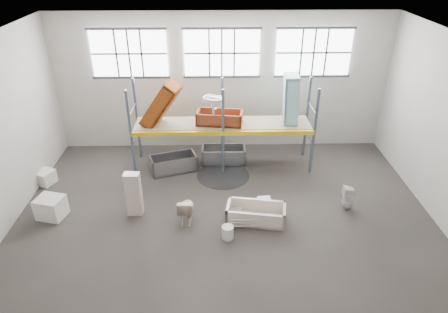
{
  "coord_description": "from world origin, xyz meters",
  "views": [
    {
      "loc": [
        -0.24,
        -8.9,
        7.14
      ],
      "look_at": [
        0.0,
        1.5,
        1.4
      ],
      "focal_mm": 32.04,
      "sensor_mm": 36.0,
      "label": 1
    }
  ],
  "objects_px": {
    "carton_near": "(51,207)",
    "cistern_tall": "(134,194)",
    "bathtub_beige": "(256,213)",
    "bucket": "(228,232)",
    "toilet_white": "(348,198)",
    "rust_tub_flat": "(220,117)",
    "blue_tub_upright": "(291,100)",
    "steel_tub_right": "(224,155)",
    "steel_tub_left": "(173,163)",
    "toilet_beige": "(186,209)"
  },
  "relations": [
    {
      "from": "carton_near",
      "to": "cistern_tall",
      "type": "bearing_deg",
      "value": 1.99
    },
    {
      "from": "bathtub_beige",
      "to": "bucket",
      "type": "height_order",
      "value": "bathtub_beige"
    },
    {
      "from": "cistern_tall",
      "to": "toilet_white",
      "type": "xyz_separation_m",
      "value": [
        6.26,
        0.09,
        -0.29
      ]
    },
    {
      "from": "carton_near",
      "to": "bucket",
      "type": "bearing_deg",
      "value": -11.99
    },
    {
      "from": "rust_tub_flat",
      "to": "bathtub_beige",
      "type": "bearing_deg",
      "value": -73.05
    },
    {
      "from": "cistern_tall",
      "to": "bathtub_beige",
      "type": "bearing_deg",
      "value": -3.78
    },
    {
      "from": "cistern_tall",
      "to": "blue_tub_upright",
      "type": "height_order",
      "value": "blue_tub_upright"
    },
    {
      "from": "steel_tub_right",
      "to": "carton_near",
      "type": "relative_size",
      "value": 2.11
    },
    {
      "from": "steel_tub_right",
      "to": "carton_near",
      "type": "height_order",
      "value": "carton_near"
    },
    {
      "from": "steel_tub_right",
      "to": "bathtub_beige",
      "type": "bearing_deg",
      "value": -76.17
    },
    {
      "from": "steel_tub_left",
      "to": "rust_tub_flat",
      "type": "distance_m",
      "value": 2.26
    },
    {
      "from": "bathtub_beige",
      "to": "toilet_beige",
      "type": "relative_size",
      "value": 2.13
    },
    {
      "from": "steel_tub_right",
      "to": "bucket",
      "type": "xyz_separation_m",
      "value": [
        0.02,
        -4.17,
        -0.1
      ]
    },
    {
      "from": "bathtub_beige",
      "to": "steel_tub_left",
      "type": "xyz_separation_m",
      "value": [
        -2.59,
        2.84,
        0.04
      ]
    },
    {
      "from": "bathtub_beige",
      "to": "carton_near",
      "type": "distance_m",
      "value": 5.89
    },
    {
      "from": "cistern_tall",
      "to": "rust_tub_flat",
      "type": "height_order",
      "value": "rust_tub_flat"
    },
    {
      "from": "steel_tub_right",
      "to": "bucket",
      "type": "height_order",
      "value": "steel_tub_right"
    },
    {
      "from": "bathtub_beige",
      "to": "cistern_tall",
      "type": "height_order",
      "value": "cistern_tall"
    },
    {
      "from": "toilet_white",
      "to": "blue_tub_upright",
      "type": "xyz_separation_m",
      "value": [
        -1.38,
        2.83,
        2.01
      ]
    },
    {
      "from": "rust_tub_flat",
      "to": "blue_tub_upright",
      "type": "distance_m",
      "value": 2.44
    },
    {
      "from": "bathtub_beige",
      "to": "steel_tub_left",
      "type": "height_order",
      "value": "steel_tub_left"
    },
    {
      "from": "steel_tub_right",
      "to": "blue_tub_upright",
      "type": "bearing_deg",
      "value": -2.52
    },
    {
      "from": "cistern_tall",
      "to": "blue_tub_upright",
      "type": "distance_m",
      "value": 5.94
    },
    {
      "from": "toilet_beige",
      "to": "bucket",
      "type": "distance_m",
      "value": 1.42
    },
    {
      "from": "rust_tub_flat",
      "to": "carton_near",
      "type": "height_order",
      "value": "rust_tub_flat"
    },
    {
      "from": "rust_tub_flat",
      "to": "steel_tub_left",
      "type": "bearing_deg",
      "value": -166.72
    },
    {
      "from": "steel_tub_left",
      "to": "bucket",
      "type": "xyz_separation_m",
      "value": [
        1.76,
        -3.59,
        -0.09
      ]
    },
    {
      "from": "steel_tub_left",
      "to": "blue_tub_upright",
      "type": "xyz_separation_m",
      "value": [
        3.98,
        0.48,
        2.11
      ]
    },
    {
      "from": "bathtub_beige",
      "to": "cistern_tall",
      "type": "bearing_deg",
      "value": -177.19
    },
    {
      "from": "toilet_white",
      "to": "rust_tub_flat",
      "type": "distance_m",
      "value": 4.86
    },
    {
      "from": "cistern_tall",
      "to": "toilet_white",
      "type": "bearing_deg",
      "value": 3.71
    },
    {
      "from": "steel_tub_left",
      "to": "steel_tub_right",
      "type": "bearing_deg",
      "value": 18.46
    },
    {
      "from": "cistern_tall",
      "to": "blue_tub_upright",
      "type": "bearing_deg",
      "value": 33.81
    },
    {
      "from": "steel_tub_right",
      "to": "bucket",
      "type": "bearing_deg",
      "value": -89.77
    },
    {
      "from": "blue_tub_upright",
      "to": "rust_tub_flat",
      "type": "bearing_deg",
      "value": -177.46
    },
    {
      "from": "bathtub_beige",
      "to": "toilet_beige",
      "type": "distance_m",
      "value": 1.98
    },
    {
      "from": "toilet_white",
      "to": "bucket",
      "type": "xyz_separation_m",
      "value": [
        -3.6,
        -1.24,
        -0.2
      ]
    },
    {
      "from": "bathtub_beige",
      "to": "steel_tub_right",
      "type": "relative_size",
      "value": 1.07
    },
    {
      "from": "toilet_white",
      "to": "blue_tub_upright",
      "type": "bearing_deg",
      "value": -154.71
    },
    {
      "from": "bathtub_beige",
      "to": "rust_tub_flat",
      "type": "xyz_separation_m",
      "value": [
        -0.98,
        3.22,
        1.58
      ]
    },
    {
      "from": "steel_tub_left",
      "to": "rust_tub_flat",
      "type": "bearing_deg",
      "value": 13.28
    },
    {
      "from": "bucket",
      "to": "carton_near",
      "type": "xyz_separation_m",
      "value": [
        -5.06,
        1.07,
        0.13
      ]
    },
    {
      "from": "blue_tub_upright",
      "to": "carton_near",
      "type": "bearing_deg",
      "value": -157.57
    },
    {
      "from": "steel_tub_right",
      "to": "bucket",
      "type": "distance_m",
      "value": 4.18
    },
    {
      "from": "bathtub_beige",
      "to": "bucket",
      "type": "relative_size",
      "value": 4.38
    },
    {
      "from": "bucket",
      "to": "rust_tub_flat",
      "type": "bearing_deg",
      "value": 92.24
    },
    {
      "from": "cistern_tall",
      "to": "steel_tub_right",
      "type": "bearing_deg",
      "value": 51.7
    },
    {
      "from": "toilet_beige",
      "to": "steel_tub_right",
      "type": "height_order",
      "value": "toilet_beige"
    },
    {
      "from": "toilet_beige",
      "to": "carton_near",
      "type": "height_order",
      "value": "toilet_beige"
    },
    {
      "from": "bucket",
      "to": "bathtub_beige",
      "type": "bearing_deg",
      "value": 42.14
    }
  ]
}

